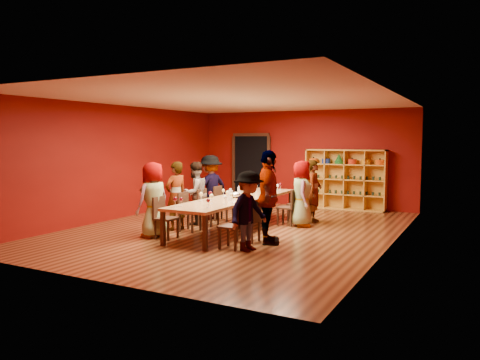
% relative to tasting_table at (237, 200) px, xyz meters
% --- Properties ---
extents(room_shell, '(7.10, 9.10, 3.04)m').
position_rel_tasting_table_xyz_m(room_shell, '(0.00, 0.00, 0.80)').
color(room_shell, '#4E2814').
rests_on(room_shell, ground).
extents(tasting_table, '(1.10, 4.50, 0.75)m').
position_rel_tasting_table_xyz_m(tasting_table, '(0.00, 0.00, 0.00)').
color(tasting_table, '#B17E49').
rests_on(tasting_table, ground).
extents(doorway, '(1.40, 0.17, 2.30)m').
position_rel_tasting_table_xyz_m(doorway, '(-1.80, 4.43, 0.42)').
color(doorway, black).
rests_on(doorway, ground).
extents(shelving_unit, '(2.40, 0.40, 1.80)m').
position_rel_tasting_table_xyz_m(shelving_unit, '(1.40, 4.32, 0.28)').
color(shelving_unit, gold).
rests_on(shelving_unit, ground).
extents(chair_person_left_0, '(0.42, 0.42, 0.89)m').
position_rel_tasting_table_xyz_m(chair_person_left_0, '(-0.91, -1.60, -0.20)').
color(chair_person_left_0, black).
rests_on(chair_person_left_0, ground).
extents(person_left_0, '(0.58, 0.86, 1.62)m').
position_rel_tasting_table_xyz_m(person_left_0, '(-1.17, -1.60, 0.11)').
color(person_left_0, '#454549').
rests_on(person_left_0, ground).
extents(chair_person_left_1, '(0.42, 0.42, 0.89)m').
position_rel_tasting_table_xyz_m(chair_person_left_1, '(-0.91, -0.70, -0.20)').
color(chair_person_left_1, black).
rests_on(chair_person_left_1, ground).
extents(person_left_1, '(0.57, 0.67, 1.59)m').
position_rel_tasting_table_xyz_m(person_left_1, '(-1.22, -0.70, 0.10)').
color(person_left_1, '#141D38').
rests_on(person_left_1, ground).
extents(chair_person_left_2, '(0.42, 0.42, 0.89)m').
position_rel_tasting_table_xyz_m(chair_person_left_2, '(-0.91, 0.10, -0.20)').
color(chair_person_left_2, black).
rests_on(chair_person_left_2, ground).
extents(person_left_2, '(0.60, 0.84, 1.55)m').
position_rel_tasting_table_xyz_m(person_left_2, '(-1.22, 0.10, 0.08)').
color(person_left_2, '#131B36').
rests_on(person_left_2, ground).
extents(chair_person_left_3, '(0.42, 0.42, 0.89)m').
position_rel_tasting_table_xyz_m(chair_person_left_3, '(-0.91, 0.86, -0.20)').
color(chair_person_left_3, black).
rests_on(chair_person_left_3, ground).
extents(person_left_3, '(0.78, 1.18, 1.69)m').
position_rel_tasting_table_xyz_m(person_left_3, '(-1.24, 0.86, 0.15)').
color(person_left_3, '#CF8B92').
rests_on(person_left_3, ground).
extents(chair_person_right_0, '(0.42, 0.42, 0.89)m').
position_rel_tasting_table_xyz_m(chair_person_right_0, '(0.91, -1.75, -0.20)').
color(chair_person_right_0, black).
rests_on(chair_person_right_0, ground).
extents(person_right_0, '(0.59, 1.04, 1.51)m').
position_rel_tasting_table_xyz_m(person_right_0, '(1.19, -1.75, 0.06)').
color(person_right_0, '#131536').
rests_on(person_right_0, ground).
extents(chair_person_right_1, '(0.42, 0.42, 0.89)m').
position_rel_tasting_table_xyz_m(chair_person_right_1, '(0.91, -1.05, -0.20)').
color(chair_person_right_1, black).
rests_on(chair_person_right_1, ground).
extents(person_right_1, '(0.90, 1.22, 1.89)m').
position_rel_tasting_table_xyz_m(person_right_1, '(1.28, -1.05, 0.24)').
color(person_right_1, tan).
rests_on(person_right_1, ground).
extents(chair_person_right_3, '(0.42, 0.42, 0.89)m').
position_rel_tasting_table_xyz_m(chair_person_right_3, '(0.91, 1.07, -0.20)').
color(chair_person_right_3, black).
rests_on(chair_person_right_3, ground).
extents(person_right_3, '(0.70, 0.88, 1.59)m').
position_rel_tasting_table_xyz_m(person_right_3, '(1.21, 1.07, 0.10)').
color(person_right_3, '#5173A7').
rests_on(person_right_3, ground).
extents(chair_person_right_4, '(0.42, 0.42, 0.89)m').
position_rel_tasting_table_xyz_m(chair_person_right_4, '(0.91, 1.74, -0.20)').
color(chair_person_right_4, black).
rests_on(chair_person_right_4, ground).
extents(person_right_4, '(0.50, 0.63, 1.58)m').
position_rel_tasting_table_xyz_m(person_right_4, '(1.29, 1.74, 0.09)').
color(person_right_4, silver).
rests_on(person_right_4, ground).
extents(wine_glass_0, '(0.07, 0.07, 0.18)m').
position_rel_tasting_table_xyz_m(wine_glass_0, '(-0.30, 0.71, 0.18)').
color(wine_glass_0, white).
rests_on(wine_glass_0, tasting_table).
extents(wine_glass_1, '(0.07, 0.07, 0.18)m').
position_rel_tasting_table_xyz_m(wine_glass_1, '(-0.38, 0.04, 0.18)').
color(wine_glass_1, white).
rests_on(wine_glass_1, tasting_table).
extents(wine_glass_2, '(0.08, 0.08, 0.21)m').
position_rel_tasting_table_xyz_m(wine_glass_2, '(-0.36, -1.92, 0.20)').
color(wine_glass_2, white).
rests_on(wine_glass_2, tasting_table).
extents(wine_glass_3, '(0.08, 0.08, 0.19)m').
position_rel_tasting_table_xyz_m(wine_glass_3, '(0.33, 0.03, 0.19)').
color(wine_glass_3, white).
rests_on(wine_glass_3, tasting_table).
extents(wine_glass_4, '(0.09, 0.09, 0.22)m').
position_rel_tasting_table_xyz_m(wine_glass_4, '(0.33, -0.84, 0.21)').
color(wine_glass_4, white).
rests_on(wine_glass_4, tasting_table).
extents(wine_glass_5, '(0.07, 0.07, 0.18)m').
position_rel_tasting_table_xyz_m(wine_glass_5, '(0.31, 1.69, 0.18)').
color(wine_glass_5, white).
rests_on(wine_glass_5, tasting_table).
extents(wine_glass_6, '(0.07, 0.07, 0.18)m').
position_rel_tasting_table_xyz_m(wine_glass_6, '(-0.38, 1.81, 0.18)').
color(wine_glass_6, white).
rests_on(wine_glass_6, tasting_table).
extents(wine_glass_7, '(0.07, 0.07, 0.18)m').
position_rel_tasting_table_xyz_m(wine_glass_7, '(0.31, -1.09, 0.18)').
color(wine_glass_7, white).
rests_on(wine_glass_7, tasting_table).
extents(wine_glass_8, '(0.08, 0.08, 0.19)m').
position_rel_tasting_table_xyz_m(wine_glass_8, '(0.27, -1.69, 0.19)').
color(wine_glass_8, white).
rests_on(wine_glass_8, tasting_table).
extents(wine_glass_9, '(0.07, 0.07, 0.18)m').
position_rel_tasting_table_xyz_m(wine_glass_9, '(-0.32, -1.78, 0.18)').
color(wine_glass_9, white).
rests_on(wine_glass_9, tasting_table).
extents(wine_glass_10, '(0.09, 0.09, 0.21)m').
position_rel_tasting_table_xyz_m(wine_glass_10, '(0.05, -1.21, 0.21)').
color(wine_glass_10, white).
rests_on(wine_glass_10, tasting_table).
extents(wine_glass_11, '(0.07, 0.07, 0.19)m').
position_rel_tasting_table_xyz_m(wine_glass_11, '(-0.14, 1.33, 0.19)').
color(wine_glass_11, white).
rests_on(wine_glass_11, tasting_table).
extents(wine_glass_12, '(0.08, 0.08, 0.19)m').
position_rel_tasting_table_xyz_m(wine_glass_12, '(0.35, 0.94, 0.19)').
color(wine_glass_12, white).
rests_on(wine_glass_12, tasting_table).
extents(wine_glass_13, '(0.08, 0.08, 0.20)m').
position_rel_tasting_table_xyz_m(wine_glass_13, '(-0.00, -0.42, 0.20)').
color(wine_glass_13, white).
rests_on(wine_glass_13, tasting_table).
extents(wine_glass_14, '(0.08, 0.08, 0.20)m').
position_rel_tasting_table_xyz_m(wine_glass_14, '(-0.38, -0.94, 0.20)').
color(wine_glass_14, white).
rests_on(wine_glass_14, tasting_table).
extents(wine_glass_15, '(0.08, 0.08, 0.19)m').
position_rel_tasting_table_xyz_m(wine_glass_15, '(0.28, 1.95, 0.19)').
color(wine_glass_15, white).
rests_on(wine_glass_15, tasting_table).
extents(wine_glass_16, '(0.09, 0.09, 0.22)m').
position_rel_tasting_table_xyz_m(wine_glass_16, '(0.35, -0.14, 0.21)').
color(wine_glass_16, white).
rests_on(wine_glass_16, tasting_table).
extents(wine_glass_17, '(0.08, 0.08, 0.19)m').
position_rel_tasting_table_xyz_m(wine_glass_17, '(0.27, 0.84, 0.19)').
color(wine_glass_17, white).
rests_on(wine_glass_17, tasting_table).
extents(wine_glass_18, '(0.08, 0.08, 0.21)m').
position_rel_tasting_table_xyz_m(wine_glass_18, '(-0.26, -0.74, 0.20)').
color(wine_glass_18, white).
rests_on(wine_glass_18, tasting_table).
extents(wine_glass_19, '(0.08, 0.08, 0.20)m').
position_rel_tasting_table_xyz_m(wine_glass_19, '(0.07, 0.40, 0.20)').
color(wine_glass_19, white).
rests_on(wine_glass_19, tasting_table).
extents(spittoon_bowl, '(0.28, 0.28, 0.15)m').
position_rel_tasting_table_xyz_m(spittoon_bowl, '(-0.03, -0.03, 0.12)').
color(spittoon_bowl, '#AEB1B5').
rests_on(spittoon_bowl, tasting_table).
extents(carafe_a, '(0.11, 0.11, 0.24)m').
position_rel_tasting_table_xyz_m(carafe_a, '(-0.12, 0.36, 0.16)').
color(carafe_a, white).
rests_on(carafe_a, tasting_table).
extents(carafe_b, '(0.11, 0.11, 0.27)m').
position_rel_tasting_table_xyz_m(carafe_b, '(0.12, -0.52, 0.17)').
color(carafe_b, white).
rests_on(carafe_b, tasting_table).
extents(wine_bottle, '(0.09, 0.09, 0.34)m').
position_rel_tasting_table_xyz_m(wine_bottle, '(0.13, 1.50, 0.18)').
color(wine_bottle, '#14381B').
rests_on(wine_bottle, tasting_table).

